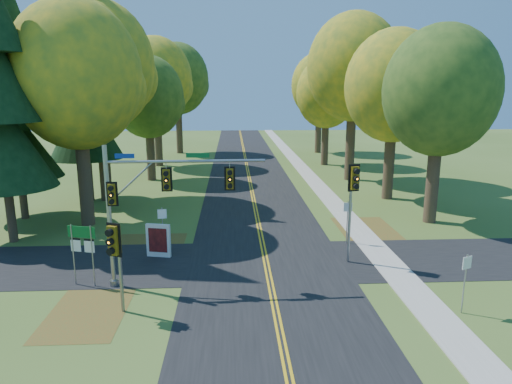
{
  "coord_description": "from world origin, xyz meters",
  "views": [
    {
      "loc": [
        -1.67,
        -20.1,
        8.66
      ],
      "look_at": [
        -0.4,
        4.19,
        3.2
      ],
      "focal_mm": 32.0,
      "sensor_mm": 36.0,
      "label": 1
    }
  ],
  "objects_px": {
    "traffic_mast": "(148,197)",
    "route_sign_cluster": "(82,243)",
    "east_signal_pole": "(353,189)",
    "info_kiosk": "(158,241)"
  },
  "relations": [
    {
      "from": "traffic_mast",
      "to": "route_sign_cluster",
      "type": "bearing_deg",
      "value": 176.54
    },
    {
      "from": "east_signal_pole",
      "to": "info_kiosk",
      "type": "bearing_deg",
      "value": 159.15
    },
    {
      "from": "traffic_mast",
      "to": "info_kiosk",
      "type": "bearing_deg",
      "value": 93.03
    },
    {
      "from": "traffic_mast",
      "to": "route_sign_cluster",
      "type": "xyz_separation_m",
      "value": [
        -3.04,
        0.12,
        -2.09
      ]
    },
    {
      "from": "info_kiosk",
      "to": "traffic_mast",
      "type": "bearing_deg",
      "value": -72.96
    },
    {
      "from": "traffic_mast",
      "to": "east_signal_pole",
      "type": "xyz_separation_m",
      "value": [
        9.59,
        2.09,
        -0.21
      ]
    },
    {
      "from": "east_signal_pole",
      "to": "route_sign_cluster",
      "type": "distance_m",
      "value": 12.92
    },
    {
      "from": "traffic_mast",
      "to": "east_signal_pole",
      "type": "relative_size",
      "value": 1.37
    },
    {
      "from": "traffic_mast",
      "to": "route_sign_cluster",
      "type": "relative_size",
      "value": 2.46
    },
    {
      "from": "traffic_mast",
      "to": "route_sign_cluster",
      "type": "distance_m",
      "value": 3.69
    }
  ]
}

